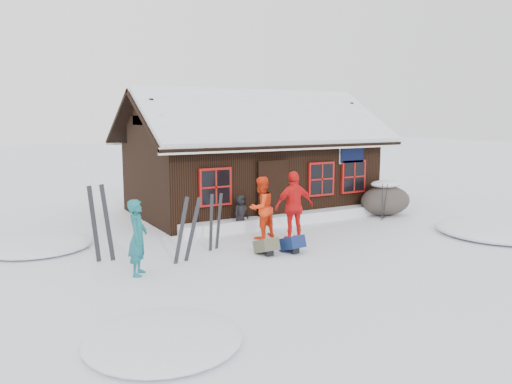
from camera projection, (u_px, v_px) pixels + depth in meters
ground at (292, 245)px, 13.41m from camera, size 120.00×120.00×0.00m
mountain_hut at (250, 168)px, 18.19m from camera, size 8.90×6.09×4.42m
snow_drift at (291, 218)px, 16.05m from camera, size 7.60×0.60×0.35m
snow_mounds at (302, 225)px, 15.82m from camera, size 20.60×13.20×0.48m
skier_teal at (138, 237)px, 10.71m from camera, size 0.64×0.72×1.66m
skier_orange_left at (261, 208)px, 14.01m from camera, size 1.01×0.89×1.75m
skier_orange_right at (294, 207)px, 13.62m from camera, size 1.19×0.60×1.95m
skier_crouched at (241, 213)px, 14.98m from camera, size 0.63×0.52×1.10m
boulder at (385, 199)px, 17.42m from camera, size 1.88×1.41×1.10m
ski_pair_left at (187, 230)px, 11.69m from camera, size 0.68×0.29×1.61m
ski_pair_mid at (101, 224)px, 11.70m from camera, size 0.60×0.15×1.89m
ski_pair_right at (215, 223)px, 12.83m from camera, size 0.45×0.16×1.51m
ski_poles at (384, 203)px, 16.59m from camera, size 0.22×0.11×1.25m
backpack_blue at (292, 246)px, 12.62m from camera, size 0.49×0.62×0.32m
backpack_olive at (266, 249)px, 12.39m from camera, size 0.44×0.58×0.31m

